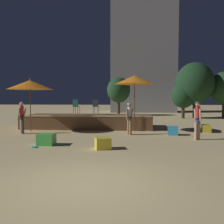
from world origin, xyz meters
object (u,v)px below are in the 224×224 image
object	(u,v)px
cube_seat_1	(103,143)
bistro_chair_0	(96,105)
background_tree_1	(195,83)
cube_seat_2	(206,129)
bistro_chair_1	(76,105)
person_3	(129,117)
background_tree_0	(224,88)
frisbee_disc	(34,147)
background_tree_2	(119,90)
cube_seat_0	(173,131)
background_tree_3	(183,95)
person_2	(198,118)
patio_umbrella_1	(30,85)
person_0	(22,117)
patio_umbrella_0	(135,80)
cube_seat_3	(46,139)

from	to	relation	value
cube_seat_1	bistro_chair_0	distance (m)	7.00
cube_seat_1	background_tree_1	world-z (taller)	background_tree_1
cube_seat_2	bistro_chair_1	world-z (taller)	bistro_chair_1
person_3	background_tree_0	distance (m)	14.04
person_3	frisbee_disc	world-z (taller)	person_3
person_3	background_tree_2	distance (m)	14.00
cube_seat_0	background_tree_3	size ratio (longest dim) A/B	0.18
person_2	bistro_chair_0	world-z (taller)	bistro_chair_0
patio_umbrella_1	bistro_chair_0	size ratio (longest dim) A/B	3.25
person_0	background_tree_1	xyz separation A→B (m)	(11.44, 10.65, 2.28)
cube_seat_0	cube_seat_2	bearing A→B (deg)	28.30
person_2	bistro_chair_0	bearing A→B (deg)	-68.27
patio_umbrella_0	cube_seat_2	distance (m)	4.70
person_0	bistro_chair_0	size ratio (longest dim) A/B	1.85
patio_umbrella_0	background_tree_0	bearing A→B (deg)	49.22
background_tree_2	patio_umbrella_0	bearing A→B (deg)	-83.14
person_0	bistro_chair_1	xyz separation A→B (m)	(2.22, 2.91, 0.52)
background_tree_0	person_0	bearing A→B (deg)	-142.15
cube_seat_3	bistro_chair_1	xyz separation A→B (m)	(-0.11, 5.86, 1.18)
person_0	bistro_chair_0	xyz separation A→B (m)	(3.43, 3.24, 0.52)
cube_seat_3	frisbee_disc	bearing A→B (deg)	-117.42
cube_seat_3	person_2	xyz separation A→B (m)	(6.32, 1.71, 0.74)
person_2	background_tree_3	world-z (taller)	background_tree_3
person_2	frisbee_disc	size ratio (longest dim) A/B	6.47
patio_umbrella_1	background_tree_3	size ratio (longest dim) A/B	0.89
patio_umbrella_1	background_tree_1	world-z (taller)	background_tree_1
person_0	frisbee_disc	size ratio (longest dim) A/B	6.28
cube_seat_2	person_0	bearing A→B (deg)	-173.16
cube_seat_3	bistro_chair_0	distance (m)	6.40
cube_seat_1	person_0	world-z (taller)	person_0
cube_seat_0	background_tree_3	bearing A→B (deg)	75.88
person_2	background_tree_0	bearing A→B (deg)	-141.88
frisbee_disc	background_tree_2	world-z (taller)	background_tree_2
background_tree_1	patio_umbrella_1	bearing A→B (deg)	-139.41
bistro_chair_0	background_tree_2	xyz separation A→B (m)	(0.95, 10.63, 1.27)
person_0	background_tree_1	bearing A→B (deg)	82.34
bistro_chair_1	background_tree_1	distance (m)	12.17
patio_umbrella_1	person_3	world-z (taller)	patio_umbrella_1
cube_seat_3	person_3	bearing A→B (deg)	42.41
background_tree_2	background_tree_3	xyz separation A→B (m)	(6.05, -3.30, -0.59)
patio_umbrella_0	background_tree_0	world-z (taller)	background_tree_0
bistro_chair_0	bistro_chair_1	xyz separation A→B (m)	(-1.21, -0.33, 0.00)
frisbee_disc	cube_seat_3	bearing A→B (deg)	62.58
person_2	cube_seat_0	bearing A→B (deg)	-85.67
bistro_chair_0	frisbee_disc	xyz separation A→B (m)	(-1.38, -6.74, -1.39)
person_0	person_3	distance (m)	5.61
person_2	cube_seat_3	bearing A→B (deg)	-12.45
person_2	background_tree_3	xyz separation A→B (m)	(1.78, 11.81, 1.13)
frisbee_disc	background_tree_2	xyz separation A→B (m)	(2.33, 17.37, 2.66)
cube_seat_1	background_tree_3	distance (m)	15.37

